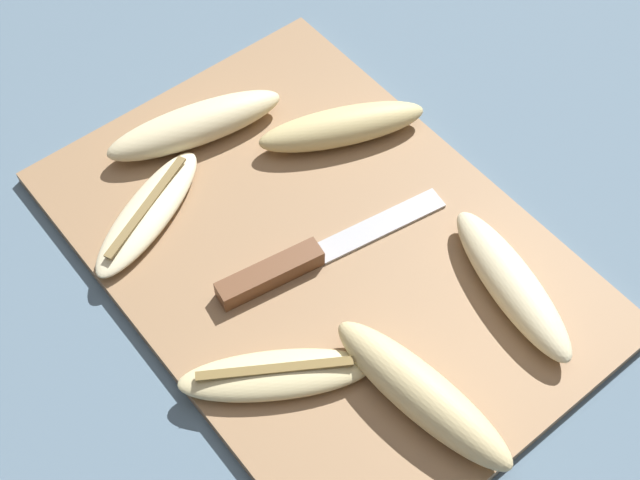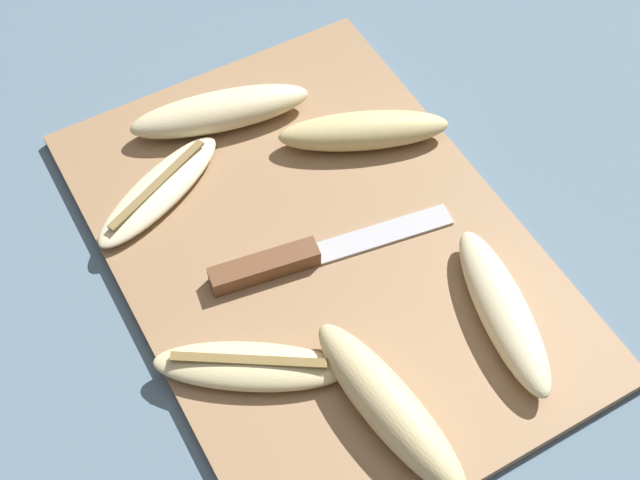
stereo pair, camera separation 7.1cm
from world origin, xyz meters
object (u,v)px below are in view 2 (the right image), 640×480
knife (288,260)px  banana_pale_long (503,310)px  banana_ripe_center (389,406)px  banana_cream_curved (220,111)px  banana_bright_far (159,190)px  banana_spotted_left (364,131)px  banana_soft_right (249,366)px

knife → banana_pale_long: 0.18m
banana_pale_long → banana_ripe_center: bearing=-78.0°
knife → banana_ripe_center: banana_ripe_center is taller
banana_cream_curved → banana_bright_far: bearing=-59.1°
knife → banana_bright_far: banana_bright_far is taller
knife → banana_spotted_left: banana_spotted_left is taller
banana_soft_right → banana_bright_far: 0.20m
banana_ripe_center → knife: bearing=-179.9°
knife → banana_spotted_left: size_ratio=1.36×
banana_cream_curved → banana_pale_long: bearing=18.9°
knife → banana_bright_far: (-0.12, -0.07, 0.00)m
knife → banana_pale_long: (0.13, 0.13, 0.01)m
banana_cream_curved → banana_bright_far: 0.10m
banana_pale_long → banana_bright_far: (-0.26, -0.19, -0.01)m
banana_cream_curved → banana_pale_long: (0.31, 0.11, -0.00)m
knife → banana_bright_far: size_ratio=1.42×
banana_cream_curved → banana_spotted_left: bearing=50.6°
banana_soft_right → banana_spotted_left: bearing=128.7°
knife → banana_soft_right: bearing=-35.9°
banana_soft_right → knife: bearing=135.0°
banana_bright_far → banana_soft_right: bearing=-2.4°
banana_spotted_left → banana_pale_long: bearing=-0.2°
banana_spotted_left → banana_bright_far: (-0.04, -0.19, -0.01)m
knife → banana_soft_right: 0.11m
banana_pale_long → banana_ripe_center: banana_ripe_center is taller
banana_cream_curved → banana_bright_far: banana_cream_curved is taller
banana_spotted_left → banana_bright_far: size_ratio=1.05×
knife → banana_ripe_center: bearing=9.2°
banana_soft_right → banana_spotted_left: 0.26m
banana_bright_far → knife: bearing=28.6°
banana_pale_long → banana_spotted_left: 0.22m
banana_cream_curved → banana_spotted_left: (0.09, 0.11, -0.00)m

